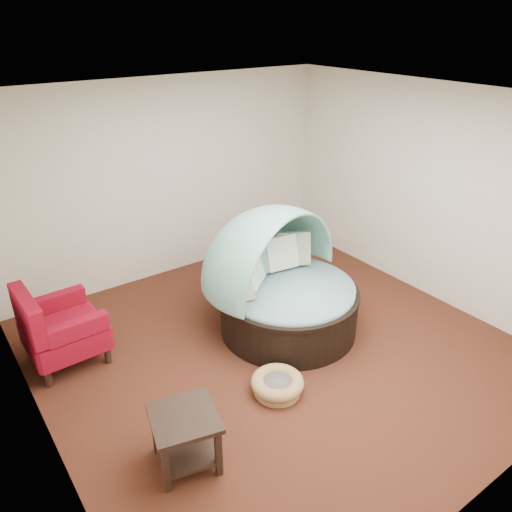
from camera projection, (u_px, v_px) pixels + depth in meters
floor at (276, 349)px, 5.80m from camera, size 5.00×5.00×0.00m
wall_back at (169, 180)px, 7.01m from camera, size 5.00×0.00×5.00m
wall_front at (506, 363)px, 3.36m from camera, size 5.00×0.00×5.00m
wall_left at (25, 317)px, 3.88m from camera, size 0.00×5.00×5.00m
wall_right at (429, 193)px, 6.50m from camera, size 0.00×5.00×5.00m
ceiling at (281, 100)px, 4.57m from camera, size 5.00×5.00×0.00m
canopy_daybed at (283, 276)px, 5.92m from camera, size 2.08×2.04×1.53m
pet_basket at (277, 384)px, 5.11m from camera, size 0.61×0.61×0.19m
red_armchair at (58, 328)px, 5.42m from camera, size 0.83×0.84×0.95m
side_table at (185, 433)px, 4.21m from camera, size 0.67×0.67×0.53m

